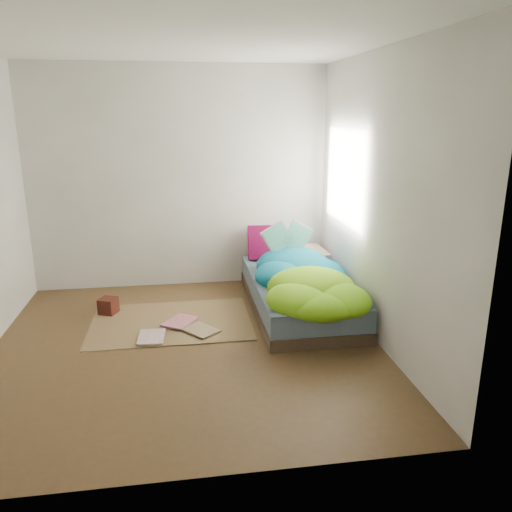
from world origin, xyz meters
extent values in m
cube|color=#49371C|center=(0.00, 0.00, 0.00)|extent=(3.50, 3.50, 0.00)
cube|color=#BBBAB1|center=(0.00, 1.75, 1.30)|extent=(3.50, 0.04, 2.60)
cube|color=#BBBAB1|center=(0.00, -1.75, 1.30)|extent=(3.50, 0.04, 2.60)
cube|color=#BBBAB1|center=(1.75, 0.00, 1.30)|extent=(0.04, 3.50, 2.60)
cube|color=white|center=(0.00, 0.00, 2.60)|extent=(3.50, 3.50, 0.04)
cube|color=white|center=(1.74, 0.90, 1.40)|extent=(0.01, 1.00, 1.20)
cube|color=#3A291F|center=(1.22, 0.72, 0.06)|extent=(1.00, 2.00, 0.12)
cube|color=#496275|center=(1.22, 0.72, 0.23)|extent=(0.98, 1.96, 0.22)
cube|color=brown|center=(-0.15, 0.55, 0.01)|extent=(1.60, 1.10, 0.01)
cube|color=beige|center=(1.41, 1.37, 0.40)|extent=(0.64, 0.49, 0.13)
cube|color=#4D0528|center=(0.99, 1.53, 0.55)|extent=(0.42, 0.16, 0.41)
cube|color=#370D0C|center=(-0.80, 0.88, 0.09)|extent=(0.22, 0.22, 0.17)
imported|color=silver|center=(-0.45, 0.18, 0.02)|extent=(0.26, 0.34, 0.02)
imported|color=#DA7D84|center=(-0.16, 0.56, 0.03)|extent=(0.40, 0.42, 0.03)
imported|color=tan|center=(0.05, 0.18, 0.02)|extent=(0.39, 0.40, 0.02)
camera|label=1|loc=(-0.01, -4.22, 2.06)|focal=35.00mm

